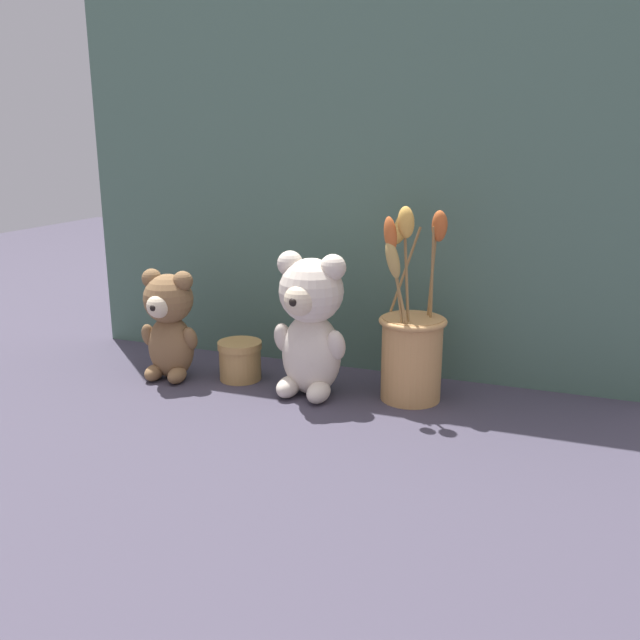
{
  "coord_description": "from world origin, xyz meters",
  "views": [
    {
      "loc": [
        0.37,
        -0.98,
        0.42
      ],
      "look_at": [
        0.0,
        0.02,
        0.13
      ],
      "focal_mm": 38.0,
      "sensor_mm": 36.0,
      "label": 1
    }
  ],
  "objects_px": {
    "teddy_bear_large": "(310,322)",
    "teddy_bear_medium": "(169,323)",
    "decorative_tin_tall": "(240,360)",
    "flower_vase": "(412,343)"
  },
  "relations": [
    {
      "from": "teddy_bear_large",
      "to": "teddy_bear_medium",
      "type": "relative_size",
      "value": 1.22
    },
    {
      "from": "teddy_bear_large",
      "to": "teddy_bear_medium",
      "type": "distance_m",
      "value": 0.26
    },
    {
      "from": "teddy_bear_medium",
      "to": "decorative_tin_tall",
      "type": "relative_size",
      "value": 2.51
    },
    {
      "from": "teddy_bear_large",
      "to": "decorative_tin_tall",
      "type": "bearing_deg",
      "value": 170.19
    },
    {
      "from": "teddy_bear_medium",
      "to": "flower_vase",
      "type": "height_order",
      "value": "flower_vase"
    },
    {
      "from": "teddy_bear_medium",
      "to": "teddy_bear_large",
      "type": "bearing_deg",
      "value": 2.51
    },
    {
      "from": "flower_vase",
      "to": "decorative_tin_tall",
      "type": "bearing_deg",
      "value": -177.44
    },
    {
      "from": "decorative_tin_tall",
      "to": "flower_vase",
      "type": "bearing_deg",
      "value": 2.56
    },
    {
      "from": "teddy_bear_large",
      "to": "flower_vase",
      "type": "xyz_separation_m",
      "value": [
        0.16,
        0.04,
        -0.03
      ]
    },
    {
      "from": "teddy_bear_medium",
      "to": "flower_vase",
      "type": "xyz_separation_m",
      "value": [
        0.42,
        0.05,
        -0.01
      ]
    }
  ]
}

